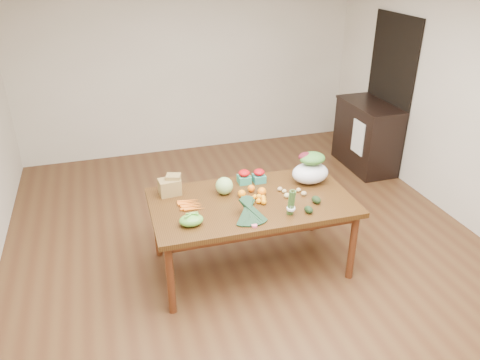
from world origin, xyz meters
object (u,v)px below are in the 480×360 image
object	(u,v)px
asparagus_bundle	(291,202)
dining_table	(251,234)
cabinet	(367,136)
mandarin_cluster	(259,198)
paper_bag	(170,185)
kale_bunch	(251,213)
cabbage	(224,186)
salad_bag	(310,169)

from	to	relation	value
asparagus_bundle	dining_table	bearing A→B (deg)	125.64
cabinet	mandarin_cluster	xyz separation A→B (m)	(-2.24, -1.79, 0.32)
paper_bag	kale_bunch	xyz separation A→B (m)	(0.59, -0.68, -0.01)
mandarin_cluster	asparagus_bundle	xyz separation A→B (m)	(0.19, -0.31, 0.08)
cabbage	salad_bag	xyz separation A→B (m)	(0.88, -0.02, 0.06)
dining_table	salad_bag	distance (m)	0.86
salad_bag	dining_table	bearing A→B (deg)	-165.42
mandarin_cluster	dining_table	bearing A→B (deg)	139.48
cabinet	kale_bunch	xyz separation A→B (m)	(-2.42, -2.09, 0.36)
dining_table	paper_bag	distance (m)	0.92
cabinet	kale_bunch	size ratio (longest dim) A/B	2.55
paper_bag	mandarin_cluster	size ratio (longest dim) A/B	1.48
kale_bunch	paper_bag	bearing A→B (deg)	131.54
paper_bag	asparagus_bundle	bearing A→B (deg)	-36.00
cabinet	asparagus_bundle	world-z (taller)	asparagus_bundle
cabbage	asparagus_bundle	bearing A→B (deg)	-50.38
mandarin_cluster	asparagus_bundle	world-z (taller)	asparagus_bundle
cabbage	mandarin_cluster	bearing A→B (deg)	-42.56
dining_table	cabbage	distance (m)	0.54
paper_bag	cabbage	distance (m)	0.52
cabinet	cabbage	bearing A→B (deg)	-148.23
asparagus_bundle	mandarin_cluster	bearing A→B (deg)	122.80
cabinet	asparagus_bundle	xyz separation A→B (m)	(-2.05, -2.10, 0.40)
paper_bag	mandarin_cluster	xyz separation A→B (m)	(0.76, -0.39, -0.05)
cabinet	salad_bag	xyz separation A→B (m)	(-1.62, -1.57, 0.42)
paper_bag	mandarin_cluster	world-z (taller)	paper_bag
paper_bag	kale_bunch	distance (m)	0.90
mandarin_cluster	salad_bag	world-z (taller)	salad_bag
paper_bag	kale_bunch	bearing A→B (deg)	-49.38
cabbage	kale_bunch	distance (m)	0.55
kale_bunch	salad_bag	size ratio (longest dim) A/B	1.07
cabinet	salad_bag	distance (m)	2.30
dining_table	cabinet	distance (m)	2.88
kale_bunch	mandarin_cluster	bearing A→B (deg)	60.32
paper_bag	cabbage	world-z (taller)	paper_bag
cabinet	salad_bag	bearing A→B (deg)	-135.90
dining_table	cabbage	size ratio (longest dim) A/B	11.17
paper_bag	cabinet	bearing A→B (deg)	25.12
mandarin_cluster	cabbage	bearing A→B (deg)	137.44
cabinet	mandarin_cluster	distance (m)	2.89
mandarin_cluster	paper_bag	bearing A→B (deg)	153.18
kale_bunch	asparagus_bundle	distance (m)	0.37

